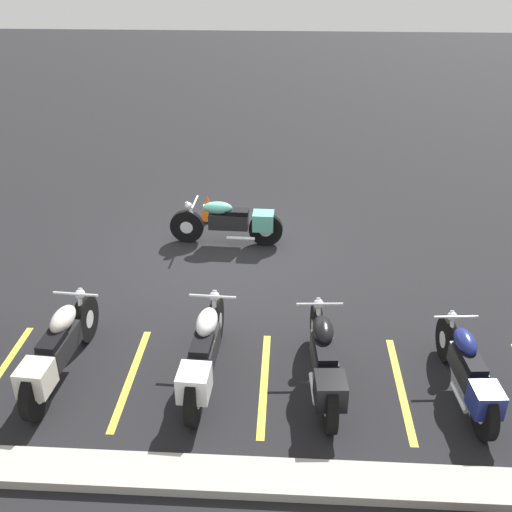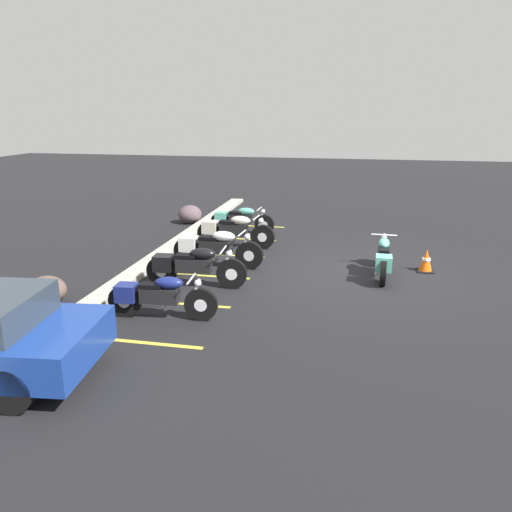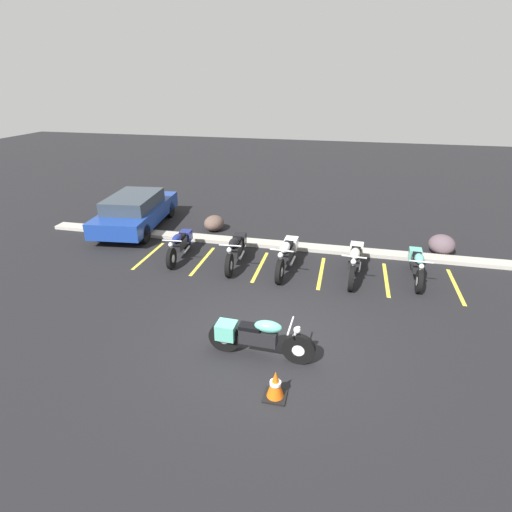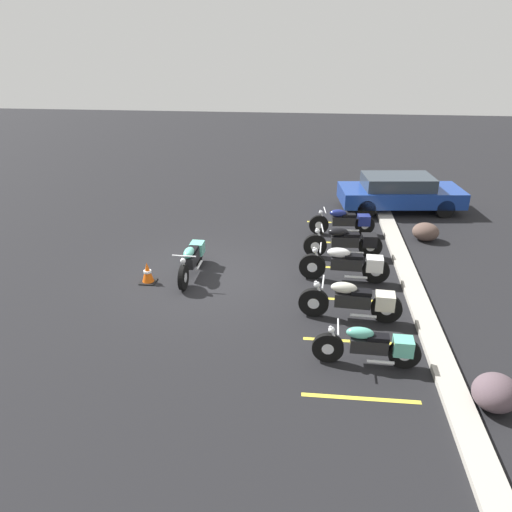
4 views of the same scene
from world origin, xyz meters
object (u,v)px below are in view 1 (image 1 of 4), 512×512
(traffic_cone, at_px, (208,209))
(parked_bike_2, at_px, (204,353))
(parked_bike_0, at_px, (468,371))
(motorcycle_teal_featured, at_px, (232,222))
(parked_bike_3, at_px, (58,350))
(parked_bike_1, at_px, (324,361))

(traffic_cone, bearing_deg, parked_bike_2, 96.86)
(traffic_cone, bearing_deg, parked_bike_0, 127.06)
(motorcycle_teal_featured, relative_size, parked_bike_3, 0.95)
(parked_bike_0, xyz_separation_m, traffic_cone, (3.97, -5.26, -0.18))
(parked_bike_1, height_order, parked_bike_2, parked_bike_2)
(parked_bike_0, bearing_deg, parked_bike_2, 83.60)
(parked_bike_0, distance_m, traffic_cone, 6.59)
(parked_bike_3, bearing_deg, parked_bike_2, -85.40)
(parked_bike_3, bearing_deg, motorcycle_teal_featured, -20.77)
(parked_bike_1, xyz_separation_m, traffic_cone, (2.17, -5.20, -0.21))
(traffic_cone, bearing_deg, parked_bike_3, 75.90)
(motorcycle_teal_featured, distance_m, parked_bike_0, 5.40)
(motorcycle_teal_featured, distance_m, parked_bike_1, 4.45)
(parked_bike_2, bearing_deg, parked_bike_0, -89.12)
(parked_bike_3, relative_size, traffic_cone, 4.12)
(motorcycle_teal_featured, bearing_deg, parked_bike_1, 112.49)
(parked_bike_1, bearing_deg, traffic_cone, 18.74)
(parked_bike_3, xyz_separation_m, traffic_cone, (-1.30, -5.18, -0.22))
(parked_bike_3, height_order, traffic_cone, parked_bike_3)
(motorcycle_teal_featured, height_order, parked_bike_1, parked_bike_1)
(motorcycle_teal_featured, height_order, parked_bike_0, motorcycle_teal_featured)
(parked_bike_3, bearing_deg, parked_bike_0, -87.00)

